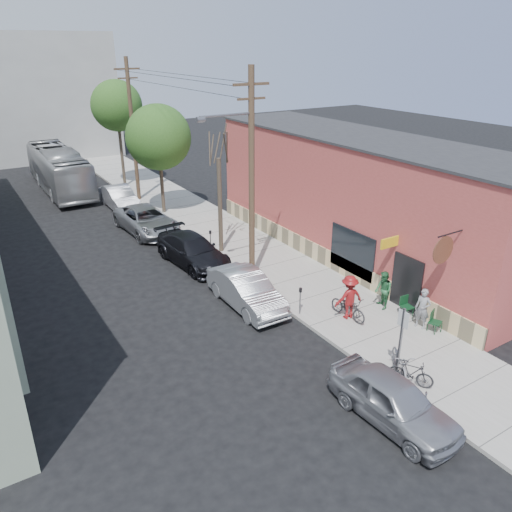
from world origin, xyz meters
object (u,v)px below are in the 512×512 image
sign_post (401,338)px  cyclist (349,297)px  parked_bike_b (400,362)px  car_2 (192,250)px  car_4 (120,198)px  car_1 (246,290)px  parking_meter_far (210,238)px  patio_chair_b (407,307)px  tree_bare (220,206)px  parked_bike_a (411,373)px  tree_leafy_far (117,106)px  patio_chair_a (435,322)px  tree_leafy_mid (158,137)px  utility_pole_near (251,174)px  car_0 (393,400)px  bus (59,170)px  car_3 (147,220)px  parking_meter_near (300,297)px  patron_green (383,290)px  patron_grey (423,308)px

sign_post → cyclist: sign_post is taller
parked_bike_b → car_2: bearing=131.7°
car_2 → car_4: (-0.15, 11.67, 0.01)m
car_1 → parking_meter_far: bearing=77.6°
patio_chair_b → sign_post: bearing=-137.4°
tree_bare → parked_bike_a: 14.22m
tree_leafy_far → parked_bike_b: tree_leafy_far is taller
patio_chair_a → car_4: bearing=80.0°
tree_bare → tree_leafy_mid: size_ratio=0.72×
utility_pole_near → car_2: 5.95m
car_4 → parked_bike_a: bearing=-85.1°
sign_post → cyclist: size_ratio=1.43×
car_0 → car_4: (-0.15, 26.03, 0.02)m
patio_chair_b → bus: size_ratio=0.07×
car_3 → car_4: size_ratio=1.18×
patio_chair_a → car_3: bearing=84.4°
tree_leafy_mid → car_4: size_ratio=1.53×
tree_leafy_mid → car_3: bearing=-129.2°
patio_chair_a → car_0: bearing=-176.0°
parked_bike_b → parking_meter_near: bearing=127.9°
patio_chair_a → car_2: car_2 is taller
parked_bike_b → car_4: size_ratio=0.40×
utility_pole_near → tree_leafy_far: bearing=88.9°
tree_bare → parked_bike_a: bearing=-91.1°
patron_green → parked_bike_b: patron_green is taller
patio_chair_a → car_1: bearing=107.3°
parking_meter_far → utility_pole_near: utility_pole_near is taller
sign_post → parked_bike_a: sign_post is taller
patio_chair_a → tree_leafy_far: bearing=73.4°
cyclist → car_3: cyclist is taller
tree_leafy_mid → car_3: 5.78m
car_0 → bus: (-2.62, 33.18, 0.92)m
sign_post → cyclist: (1.44, 4.10, -0.70)m
patio_chair_a → parked_bike_b: size_ratio=0.46×
parking_meter_far → parking_meter_near: bearing=-90.0°
sign_post → car_0: 2.28m
utility_pole_near → tree_leafy_mid: bearing=88.1°
patron_grey → car_4: size_ratio=0.37×
tree_leafy_mid → patron_grey: tree_leafy_mid is taller
car_4 → patio_chair_b: bearing=-75.6°
parking_meter_near → car_3: car_3 is taller
tree_leafy_far → car_0: 31.98m
parking_meter_near → patio_chair_b: parking_meter_near is taller
cyclist → bus: bus is taller
tree_leafy_far → tree_bare: bearing=-90.0°
car_3 → utility_pole_near: bearing=-81.6°
car_1 → bus: size_ratio=0.40×
parking_meter_far → cyclist: (1.54, -9.68, 0.15)m
patron_green → parked_bike_b: (-2.99, -3.79, -0.36)m
parking_meter_far → car_0: 15.13m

